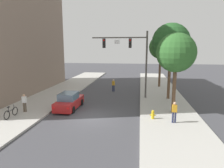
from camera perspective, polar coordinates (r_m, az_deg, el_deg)
ground_plane at (r=17.33m, az=-5.65°, el=-9.49°), size 120.00×120.00×0.00m
sidewalk_left at (r=19.82m, az=-24.42°, el=-7.61°), size 5.00×60.00×0.15m
sidewalk_right at (r=17.06m, az=16.44°, el=-9.93°), size 5.00×60.00×0.15m
traffic_signal_mast at (r=23.09m, az=5.36°, el=8.92°), size 6.28×0.38×7.50m
car_lead_red at (r=19.95m, az=-12.00°, el=-4.85°), size 1.85×4.25×1.60m
pedestrian_sidewalk_left_walker at (r=19.68m, az=-23.50°, el=-4.67°), size 0.36×0.22×1.64m
pedestrian_crossing_road at (r=27.18m, az=0.40°, el=-0.22°), size 0.36×0.22×1.64m
pedestrian_sidewalk_right_walker at (r=16.22m, az=17.20°, el=-7.35°), size 0.36×0.22×1.64m
bicycle_leaning at (r=18.78m, az=-26.63°, el=-7.26°), size 0.12×1.77×0.98m
fire_hydrant at (r=16.84m, az=11.45°, el=-8.42°), size 0.48×0.24×0.72m
street_tree_nearest at (r=18.21m, az=17.63°, el=8.34°), size 3.37×3.37×6.95m
street_tree_second at (r=23.22m, az=16.28°, el=11.19°), size 4.11×4.11×8.32m
street_tree_third at (r=30.36m, az=13.58°, el=10.00°), size 3.35×3.35×7.44m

